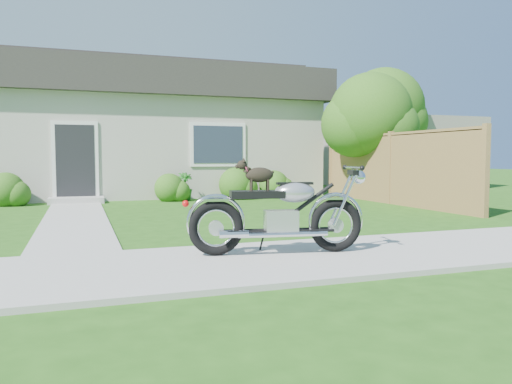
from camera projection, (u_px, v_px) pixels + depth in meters
ground at (213, 266)px, 5.64m from camera, size 80.00×80.00×0.00m
sidewalk at (213, 264)px, 5.64m from camera, size 24.00×2.20×0.04m
walkway at (75, 219)px, 9.84m from camera, size 1.20×8.00×0.03m
house at (123, 129)px, 16.77m from camera, size 12.60×7.03×4.50m
fence at (390, 168)px, 13.08m from camera, size 0.12×6.62×1.90m
tree_near at (375, 118)px, 14.19m from camera, size 2.45×2.37×3.63m
tree_far at (388, 112)px, 18.07m from camera, size 2.92×2.90×4.45m
shrub_row at (136, 188)px, 13.62m from camera, size 9.89×1.01×1.01m
potted_plant_right at (184, 186)px, 14.11m from camera, size 0.47×0.47×0.80m
motorcycle_with_dog at (281, 213)px, 6.11m from camera, size 2.21×0.71×1.15m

